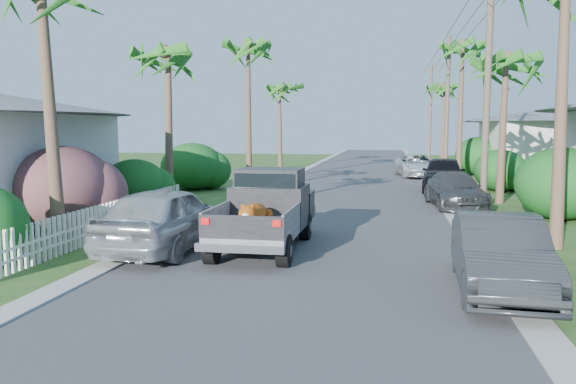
% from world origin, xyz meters
% --- Properties ---
extents(ground, '(120.00, 120.00, 0.00)m').
position_xyz_m(ground, '(0.00, 0.00, 0.00)').
color(ground, '#29481B').
rests_on(ground, ground).
extents(road, '(8.00, 100.00, 0.02)m').
position_xyz_m(road, '(0.00, 25.00, 0.01)').
color(road, '#38383A').
rests_on(road, ground).
extents(curb_left, '(0.60, 100.00, 0.06)m').
position_xyz_m(curb_left, '(-4.30, 25.00, 0.03)').
color(curb_left, '#A5A39E').
rests_on(curb_left, ground).
extents(curb_right, '(0.60, 100.00, 0.06)m').
position_xyz_m(curb_right, '(4.30, 25.00, 0.03)').
color(curb_right, '#A5A39E').
rests_on(curb_right, ground).
extents(pickup_truck, '(1.98, 5.12, 2.06)m').
position_xyz_m(pickup_truck, '(-1.17, 4.84, 1.01)').
color(pickup_truck, black).
rests_on(pickup_truck, ground).
extents(parked_car_rn, '(1.73, 4.46, 1.45)m').
position_xyz_m(parked_car_rn, '(4.07, 1.43, 0.72)').
color(parked_car_rn, '#292B2D').
rests_on(parked_car_rn, ground).
extents(parked_car_rm, '(2.39, 4.82, 1.35)m').
position_xyz_m(parked_car_rm, '(4.58, 13.40, 0.67)').
color(parked_car_rm, '#313437').
rests_on(parked_car_rm, ground).
extents(parked_car_rf, '(2.43, 5.19, 1.72)m').
position_xyz_m(parked_car_rf, '(4.69, 19.44, 0.86)').
color(parked_car_rf, black).
rests_on(parked_car_rf, ground).
extents(parked_car_rd, '(3.11, 5.58, 1.47)m').
position_xyz_m(parked_car_rd, '(3.82, 27.80, 0.74)').
color(parked_car_rd, silver).
rests_on(parked_car_rd, ground).
extents(parked_car_ln, '(2.18, 4.99, 1.67)m').
position_xyz_m(parked_car_ln, '(-3.62, 3.80, 0.84)').
color(parked_car_ln, '#B1B4B8').
rests_on(parked_car_ln, ground).
extents(palm_l_b, '(4.40, 4.40, 7.40)m').
position_xyz_m(palm_l_b, '(-6.80, 12.00, 6.15)').
color(palm_l_b, brown).
rests_on(palm_l_b, ground).
extents(palm_l_c, '(4.40, 4.40, 9.20)m').
position_xyz_m(palm_l_c, '(-6.00, 22.00, 7.91)').
color(palm_l_c, brown).
rests_on(palm_l_c, ground).
extents(palm_l_d, '(4.40, 4.40, 7.70)m').
position_xyz_m(palm_l_d, '(-6.50, 34.00, 6.44)').
color(palm_l_d, brown).
rests_on(palm_l_d, ground).
extents(palm_r_b, '(4.40, 4.40, 7.20)m').
position_xyz_m(palm_r_b, '(6.60, 15.00, 5.95)').
color(palm_r_b, brown).
rests_on(palm_r_b, ground).
extents(palm_r_c, '(4.40, 4.40, 9.40)m').
position_xyz_m(palm_r_c, '(6.20, 26.00, 8.11)').
color(palm_r_c, brown).
rests_on(palm_r_c, ground).
extents(palm_r_d, '(4.40, 4.40, 8.00)m').
position_xyz_m(palm_r_d, '(6.50, 40.00, 6.74)').
color(palm_r_d, brown).
rests_on(palm_r_d, ground).
extents(shrub_l_b, '(3.00, 3.30, 2.60)m').
position_xyz_m(shrub_l_b, '(-7.80, 6.00, 1.30)').
color(shrub_l_b, '#A5175B').
rests_on(shrub_l_b, ground).
extents(shrub_l_c, '(2.40, 2.64, 2.00)m').
position_xyz_m(shrub_l_c, '(-7.40, 10.00, 1.00)').
color(shrub_l_c, '#164D1E').
rests_on(shrub_l_c, ground).
extents(shrub_l_d, '(3.20, 3.52, 2.40)m').
position_xyz_m(shrub_l_d, '(-8.00, 18.00, 1.20)').
color(shrub_l_d, '#164D1E').
rests_on(shrub_l_d, ground).
extents(shrub_r_b, '(3.00, 3.30, 2.50)m').
position_xyz_m(shrub_r_b, '(7.80, 11.00, 1.25)').
color(shrub_r_b, '#164D1E').
rests_on(shrub_r_b, ground).
extents(shrub_r_c, '(2.60, 2.86, 2.10)m').
position_xyz_m(shrub_r_c, '(7.50, 20.00, 1.05)').
color(shrub_r_c, '#164D1E').
rests_on(shrub_r_c, ground).
extents(shrub_r_d, '(3.20, 3.52, 2.60)m').
position_xyz_m(shrub_r_d, '(8.00, 30.00, 1.30)').
color(shrub_r_d, '#164D1E').
rests_on(shrub_r_d, ground).
extents(picket_fence, '(0.10, 11.00, 1.00)m').
position_xyz_m(picket_fence, '(-6.00, 5.50, 0.50)').
color(picket_fence, white).
rests_on(picket_fence, ground).
extents(house_right_far, '(9.00, 8.00, 4.60)m').
position_xyz_m(house_right_far, '(13.00, 30.00, 2.12)').
color(house_right_far, silver).
rests_on(house_right_far, ground).
extents(utility_pole_b, '(1.60, 0.26, 9.00)m').
position_xyz_m(utility_pole_b, '(5.60, 13.00, 4.60)').
color(utility_pole_b, brown).
rests_on(utility_pole_b, ground).
extents(utility_pole_c, '(1.60, 0.26, 9.00)m').
position_xyz_m(utility_pole_c, '(5.60, 28.00, 4.60)').
color(utility_pole_c, brown).
rests_on(utility_pole_c, ground).
extents(utility_pole_d, '(1.60, 0.26, 9.00)m').
position_xyz_m(utility_pole_d, '(5.60, 43.00, 4.60)').
color(utility_pole_d, brown).
rests_on(utility_pole_d, ground).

